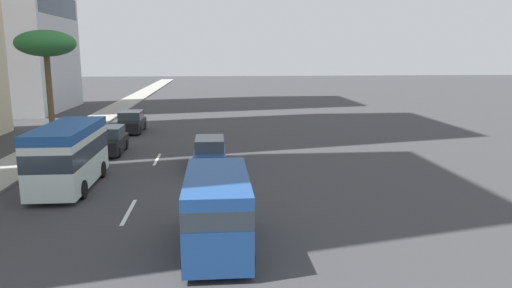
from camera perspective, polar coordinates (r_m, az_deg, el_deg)
The scene contains 10 objects.
ground_plane at distance 37.15m, azimuth -10.46°, elevation 0.81°, with size 198.00×198.00×0.00m, color #38383A.
sidewalk_right at distance 38.69m, azimuth -22.09°, elevation 0.70°, with size 162.00×2.96×0.15m, color #9E9B93.
lane_stripe_mid at distance 20.22m, azimuth -15.12°, elevation -7.92°, with size 3.20×0.16×0.01m, color silver.
lane_stripe_far at distance 29.53m, azimuth -11.87°, elevation -1.83°, with size 3.20×0.16×0.01m, color silver.
car_lead at distance 27.38m, azimuth -5.60°, elevation -0.98°, with size 4.75×1.83×1.65m.
car_second at distance 40.17m, azimuth -14.86°, elevation 2.55°, with size 4.36×1.96×1.71m.
minibus_third at distance 24.26m, azimuth -21.68°, elevation -1.10°, with size 6.41×2.35×3.06m.
car_fourth at distance 32.00m, azimuth -17.25°, elevation 0.35°, with size 4.08×1.79×1.72m.
van_fifth at distance 15.63m, azimuth -4.71°, elevation -7.63°, with size 5.13×2.18×2.53m.
palm_tree at distance 37.29m, azimuth -24.08°, elevation 10.87°, with size 4.16×4.16×7.88m.
Camera 1 is at (-4.92, -3.61, 6.41)m, focal length 33.09 mm.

